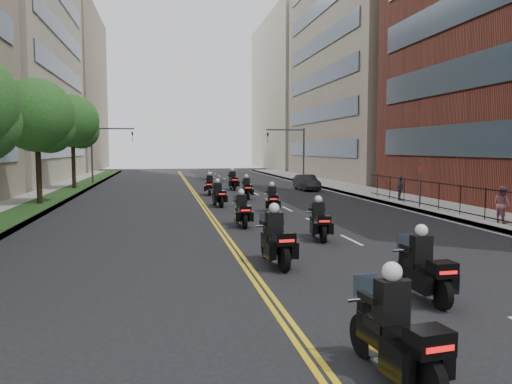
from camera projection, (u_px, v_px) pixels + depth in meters
ground at (390, 349)px, 8.71m from camera, size 160.00×160.00×0.00m
sidewalk_right at (390, 197)px, 35.38m from camera, size 4.00×90.00×0.15m
sidewalk_left at (30, 204)px, 30.98m from camera, size 4.00×90.00×0.15m
grass_strip at (44, 202)px, 31.12m from camera, size 2.00×90.00×0.04m
building_right_tan at (381, 50)px, 58.34m from camera, size 15.11×28.00×30.00m
building_right_far at (308, 94)px, 87.89m from camera, size 15.00×28.00×26.00m
building_left_far at (46, 89)px, 79.92m from camera, size 16.00×28.00×26.00m
iron_fence at (499, 206)px, 22.40m from camera, size 0.05×28.00×1.50m
street_trees at (13, 115)px, 24.45m from camera, size 4.40×38.40×7.98m
traffic_signal_right at (295, 146)px, 51.26m from camera, size 4.09×0.20×5.60m
traffic_signal_left at (102, 146)px, 47.76m from camera, size 4.09×0.20×5.60m
motorcycle_0 at (396, 336)px, 7.44m from camera, size 0.71×2.45×1.81m
motorcycle_1 at (424, 270)px, 11.54m from camera, size 0.55×2.37×1.75m
motorcycle_2 at (276, 241)px, 14.88m from camera, size 0.67×2.55×1.88m
motorcycle_3 at (319, 222)px, 19.17m from camera, size 0.62×2.29×1.69m
motorcycle_4 at (242, 212)px, 22.41m from camera, size 0.52×2.27×1.68m
motorcycle_5 at (272, 201)px, 27.22m from camera, size 0.69×2.28×1.68m
motorcycle_6 at (218, 196)px, 30.12m from camera, size 0.69×2.27×1.68m
motorcycle_7 at (247, 189)px, 34.70m from camera, size 0.54×2.30×1.70m
motorcycle_8 at (210, 186)px, 37.55m from camera, size 0.69×2.35×1.74m
motorcycle_9 at (233, 181)px, 42.08m from camera, size 0.58×2.49×1.84m
parked_sedan at (307, 182)px, 41.83m from camera, size 1.41×3.96×1.30m
pedestrian_b at (502, 204)px, 22.51m from camera, size 0.70×0.86×1.67m
pedestrian_c at (400, 188)px, 32.15m from camera, size 0.47×0.95×1.57m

